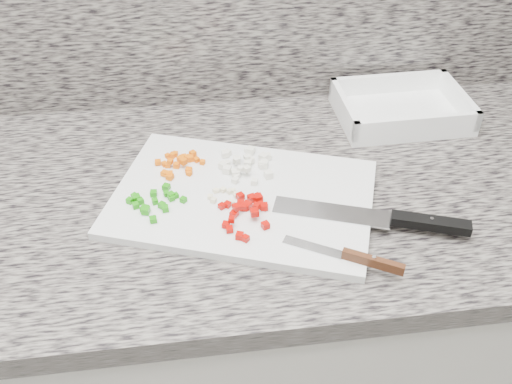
{
  "coord_description": "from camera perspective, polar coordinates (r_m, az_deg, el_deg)",
  "views": [
    {
      "loc": [
        0.04,
        0.66,
        1.53
      ],
      "look_at": [
        0.13,
        1.37,
        0.93
      ],
      "focal_mm": 40.0,
      "sensor_mm": 36.0,
      "label": 1
    }
  ],
  "objects": [
    {
      "name": "cabinet",
      "position": [
        1.35,
        -6.25,
        -15.41
      ],
      "size": [
        3.92,
        0.62,
        0.86
      ],
      "primitive_type": "cube",
      "color": "silver",
      "rests_on": "ground"
    },
    {
      "name": "chef_knife",
      "position": [
        0.94,
        13.81,
        -2.66
      ],
      "size": [
        0.31,
        0.14,
        0.02
      ],
      "rotation": [
        0.0,
        0.0,
        -0.34
      ],
      "color": "silver",
      "rests_on": "cutting_board"
    },
    {
      "name": "cutting_board",
      "position": [
        0.97,
        -1.33,
        -0.6
      ],
      "size": [
        0.5,
        0.42,
        0.01
      ],
      "primitive_type": "cube",
      "rotation": [
        0.0,
        0.0,
        -0.35
      ],
      "color": "silver",
      "rests_on": "countertop"
    },
    {
      "name": "countertop",
      "position": [
        1.02,
        -8.0,
        -0.66
      ],
      "size": [
        3.96,
        0.64,
        0.04
      ],
      "primitive_type": "cube",
      "color": "slate",
      "rests_on": "cabinet"
    },
    {
      "name": "tray",
      "position": [
        1.22,
        14.28,
        7.96
      ],
      "size": [
        0.26,
        0.19,
        0.05
      ],
      "rotation": [
        0.0,
        0.0,
        0.02
      ],
      "color": "white",
      "rests_on": "countertop"
    },
    {
      "name": "paring_knife",
      "position": [
        0.86,
        10.1,
        -6.51
      ],
      "size": [
        0.17,
        0.11,
        0.02
      ],
      "rotation": [
        0.0,
        0.0,
        -0.53
      ],
      "color": "silver",
      "rests_on": "cutting_board"
    },
    {
      "name": "red_pepper_pile",
      "position": [
        0.92,
        -0.93,
        -1.75
      ],
      "size": [
        0.08,
        0.11,
        0.02
      ],
      "color": "#AE0702",
      "rests_on": "cutting_board"
    },
    {
      "name": "garlic_pile",
      "position": [
        0.96,
        -3.22,
        -0.29
      ],
      "size": [
        0.05,
        0.05,
        0.01
      ],
      "color": "beige",
      "rests_on": "cutting_board"
    },
    {
      "name": "carrot_pile",
      "position": [
        1.04,
        -7.7,
        2.94
      ],
      "size": [
        0.09,
        0.08,
        0.02
      ],
      "color": "#E15D04",
      "rests_on": "cutting_board"
    },
    {
      "name": "onion_pile",
      "position": [
        1.02,
        -0.95,
        2.89
      ],
      "size": [
        0.1,
        0.11,
        0.02
      ],
      "color": "silver",
      "rests_on": "cutting_board"
    },
    {
      "name": "green_pepper_pile",
      "position": [
        0.96,
        -10.17,
        -1.0
      ],
      "size": [
        0.1,
        0.09,
        0.01
      ],
      "color": "#1B870C",
      "rests_on": "cutting_board"
    }
  ]
}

